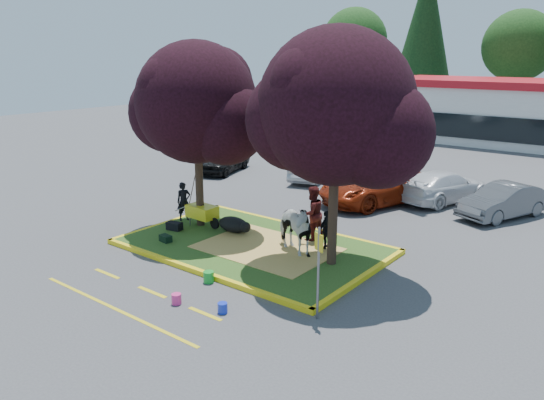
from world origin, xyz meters
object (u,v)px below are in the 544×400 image
Objects in this scene: cow at (292,227)px; car_black at (224,159)px; handler at (184,201)px; bucket_blue at (223,308)px; car_silver at (312,167)px; wheelbarrow at (202,212)px; sign_post at (318,264)px; calf at (233,224)px; bucket_green at (209,277)px; bucket_pink at (176,299)px.

car_black is at bearing 74.18° from cow.
handler reaches higher than bucket_blue.
cow is at bearing 101.70° from bucket_blue.
handler reaches higher than car_silver.
car_black is at bearing -1.00° from car_silver.
cow reaches higher than wheelbarrow.
calf is at bearing 174.90° from sign_post.
car_silver is (-2.64, 8.86, 0.23)m from calf.
car_silver is at bearing 87.53° from calf.
car_silver is at bearing 115.24° from bucket_blue.
cow is 1.36× the size of handler.
handler is 8.98m from car_silver.
wheelbarrow is 9.13m from car_silver.
sign_post is at bearing -56.31° from car_black.
handler reaches higher than wheelbarrow.
bucket_green is 1.89m from bucket_blue.
cow reaches higher than car_black.
bucket_blue is (1.55, -1.09, -0.03)m from bucket_green.
bucket_pink is at bearing -82.87° from calf.
car_silver reaches higher than wheelbarrow.
cow is 10.70m from car_silver.
car_silver is (-5.42, 9.22, -0.33)m from cow.
cow reaches higher than handler.
car_black is at bearing 165.42° from sign_post.
car_black is at bearing 115.62° from calf.
car_silver is at bearing 52.23° from cow.
sign_post is 14.69m from car_silver.
calf is 5.74m from bucket_blue.
bucket_pink is (4.73, -4.70, -0.74)m from handler.
wheelbarrow reaches higher than bucket_pink.
handler is at bearing 144.19° from bucket_blue.
bucket_pink is at bearing -163.58° from bucket_blue.
wheelbarrow is at bearing 168.13° from calf.
handler is 8.61m from sign_post.
cow is at bearing 84.69° from bucket_pink.
wheelbarrow is 6.25× the size of bucket_green.
cow is 4.09m from sign_post.
cow is 0.98× the size of wheelbarrow.
handler is 4.50× the size of bucket_green.
cow is 7.18× the size of bucket_pink.
car_black is (-7.41, 7.49, 0.26)m from calf.
sign_post is at bearing 1.61° from bucket_green.
sign_post is at bearing 30.60° from bucket_blue.
calf reaches higher than bucket_pink.
handler is at bearing 74.65° from car_silver.
bucket_pink reaches higher than bucket_blue.
wheelbarrow is 0.51× the size of car_black.
sign_post is at bearing -20.58° from wheelbarrow.
cow is 0.84× the size of sign_post.
handler is 1.05m from wheelbarrow.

